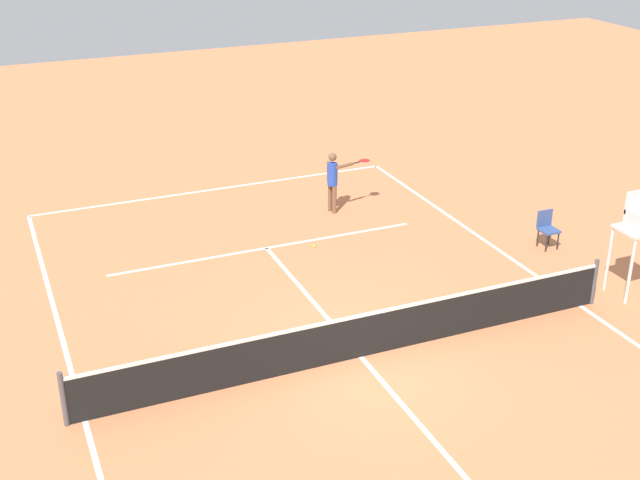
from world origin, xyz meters
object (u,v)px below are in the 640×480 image
object	(u,v)px
tennis_ball	(314,246)
umpire_chair	(637,228)
player_serving	(334,177)
courtside_chair_mid	(547,227)

from	to	relation	value
tennis_ball	umpire_chair	distance (m)	7.66
tennis_ball	umpire_chair	world-z (taller)	umpire_chair
player_serving	tennis_ball	distance (m)	2.63
player_serving	tennis_ball	size ratio (longest dim) A/B	25.30
player_serving	courtside_chair_mid	distance (m)	5.84
player_serving	umpire_chair	size ratio (longest dim) A/B	0.71
umpire_chair	courtside_chair_mid	distance (m)	2.98
player_serving	tennis_ball	bearing A→B (deg)	-49.24
player_serving	courtside_chair_mid	size ratio (longest dim) A/B	1.81
player_serving	tennis_ball	xyz separation A→B (m)	(1.42, 1.98, -0.99)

